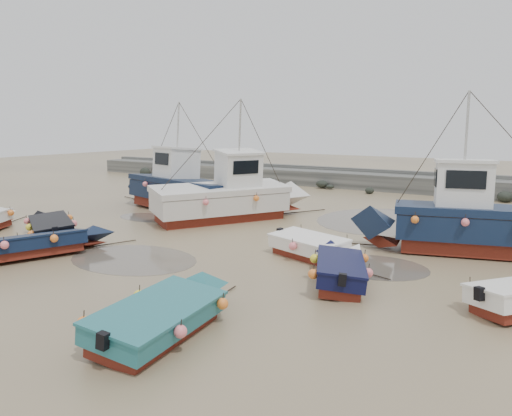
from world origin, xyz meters
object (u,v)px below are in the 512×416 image
(cabin_boat_0, at_px, (179,188))
(person, at_px, (186,221))
(dinghy_1, at_px, (35,242))
(dinghy_4, at_px, (51,225))
(cabin_boat_2, at_px, (469,219))
(dinghy_5, at_px, (316,245))
(dinghy_2, at_px, (165,311))
(dinghy_6, at_px, (338,265))
(cabin_boat_1, at_px, (231,195))

(cabin_boat_0, bearing_deg, person, -117.62)
(dinghy_1, height_order, dinghy_4, same)
(dinghy_1, relative_size, cabin_boat_2, 0.66)
(dinghy_1, relative_size, dinghy_5, 1.25)
(dinghy_1, bearing_deg, dinghy_2, 4.67)
(dinghy_2, height_order, dinghy_6, same)
(dinghy_5, distance_m, dinghy_6, 2.63)
(dinghy_1, distance_m, cabin_boat_1, 10.22)
(person, bearing_deg, dinghy_5, 153.71)
(dinghy_2, distance_m, cabin_boat_0, 17.53)
(cabin_boat_1, distance_m, person, 2.72)
(dinghy_5, height_order, cabin_boat_0, cabin_boat_0)
(dinghy_5, bearing_deg, dinghy_4, -58.37)
(dinghy_4, relative_size, dinghy_6, 1.09)
(dinghy_2, distance_m, cabin_boat_2, 12.91)
(dinghy_6, bearing_deg, person, 129.82)
(dinghy_5, distance_m, cabin_boat_1, 8.60)
(dinghy_4, bearing_deg, dinghy_2, -83.47)
(dinghy_4, bearing_deg, cabin_boat_1, -1.02)
(dinghy_5, bearing_deg, dinghy_6, 58.92)
(dinghy_1, bearing_deg, dinghy_5, 50.35)
(dinghy_1, height_order, dinghy_2, same)
(dinghy_1, distance_m, person, 8.55)
(dinghy_2, bearing_deg, dinghy_5, 80.93)
(cabin_boat_1, relative_size, person, 5.68)
(dinghy_2, distance_m, dinghy_6, 6.22)
(dinghy_4, relative_size, cabin_boat_1, 0.61)
(dinghy_6, bearing_deg, dinghy_2, -132.92)
(dinghy_4, xyz_separation_m, cabin_boat_0, (0.22, 8.37, 0.75))
(dinghy_5, bearing_deg, cabin_boat_0, -97.61)
(dinghy_1, relative_size, dinghy_4, 1.14)
(dinghy_1, bearing_deg, cabin_boat_1, 98.68)
(dinghy_2, xyz_separation_m, dinghy_6, (1.99, 5.90, 0.01))
(dinghy_1, distance_m, dinghy_5, 10.70)
(dinghy_2, height_order, person, dinghy_2)
(dinghy_5, distance_m, cabin_boat_2, 6.16)
(cabin_boat_2, bearing_deg, dinghy_2, 142.61)
(dinghy_5, xyz_separation_m, cabin_boat_1, (-7.18, 4.67, 0.78))
(dinghy_2, xyz_separation_m, cabin_boat_0, (-11.26, 13.42, 0.75))
(person, bearing_deg, dinghy_6, 147.50)
(dinghy_1, relative_size, cabin_boat_0, 0.57)
(dinghy_1, bearing_deg, cabin_boat_2, 54.72)
(cabin_boat_0, relative_size, cabin_boat_1, 1.22)
(dinghy_1, xyz_separation_m, cabin_boat_1, (2.12, 9.97, 0.80))
(dinghy_5, height_order, person, dinghy_5)
(dinghy_1, height_order, cabin_boat_2, cabin_boat_2)
(dinghy_5, bearing_deg, cabin_boat_1, -105.05)
(dinghy_5, distance_m, person, 9.63)
(dinghy_5, distance_m, cabin_boat_0, 12.80)
(dinghy_1, distance_m, cabin_boat_0, 11.07)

